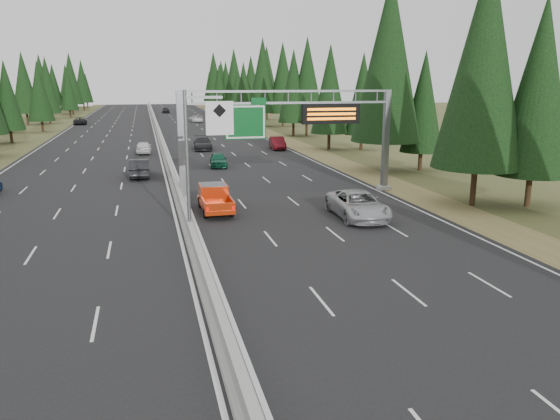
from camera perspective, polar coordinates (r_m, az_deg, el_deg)
The scene contains 17 objects.
road at distance 85.06m, azimuth -12.48°, elevation 7.29°, with size 32.00×260.00×0.08m, color black.
shoulder_right at distance 87.35m, azimuth -0.63°, elevation 7.74°, with size 3.60×260.00×0.06m, color olive.
shoulder_left at distance 86.46m, azimuth -24.42°, elevation 6.50°, with size 3.60×260.00×0.06m, color #424B23.
median_barrier at distance 85.02m, azimuth -12.49°, elevation 7.54°, with size 0.70×260.00×0.85m.
sign_gantry at distance 41.14m, azimuth 1.78°, elevation 8.78°, with size 16.75×0.98×7.80m.
hov_sign_pole at distance 29.94m, azimuth -8.58°, elevation 5.89°, with size 2.80×0.50×8.00m.
tree_row_right at distance 81.44m, azimuth 3.41°, elevation 13.54°, with size 11.37×240.03×18.25m.
silver_minivan at distance 34.75m, azimuth 8.13°, elevation 0.55°, with size 2.78×6.03×1.67m, color #A9A9AD.
red_pickup at distance 36.60m, azimuth -6.89°, elevation 1.42°, with size 1.88×5.28×1.72m.
car_ahead_green at distance 55.62m, azimuth -6.46°, elevation 5.25°, with size 1.69×4.20×1.43m, color #135338.
car_ahead_dkred at distance 69.74m, azimuth -0.27°, elevation 7.01°, with size 1.65×4.73×1.56m, color #590C14.
car_ahead_dkgrey at distance 69.95m, azimuth -8.07°, elevation 6.92°, with size 2.24×5.50×1.60m, color black.
car_ahead_white at distance 118.05m, azimuth -8.76°, elevation 9.39°, with size 2.21×4.79×1.33m, color white.
car_ahead_far at distance 153.95m, azimuth -11.86°, elevation 10.19°, with size 1.86×4.62×1.58m, color black.
car_onc_near at distance 50.83m, azimuth -14.48°, elevation 4.27°, with size 1.72×4.94×1.63m, color black.
car_onc_white at distance 67.50m, azimuth -14.06°, elevation 6.37°, with size 1.75×4.35×1.48m, color silver.
car_onc_far at distance 117.39m, azimuth -20.15°, elevation 8.75°, with size 2.42×5.24×1.46m, color black.
Camera 1 is at (-2.16, -4.61, 8.52)m, focal length 35.00 mm.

